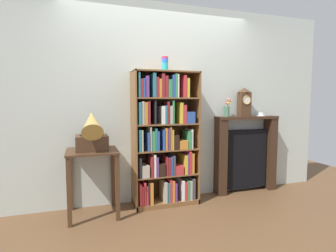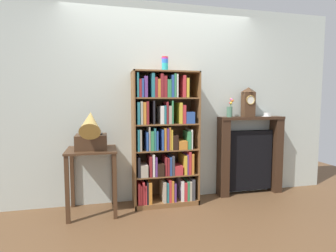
% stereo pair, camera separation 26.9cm
% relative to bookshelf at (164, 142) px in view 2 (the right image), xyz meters
% --- Properties ---
extents(ground_plane, '(7.68, 6.40, 0.02)m').
position_rel_bookshelf_xyz_m(ground_plane, '(0.02, -0.11, -0.81)').
color(ground_plane, brown).
extents(wall_back, '(4.68, 0.08, 2.60)m').
position_rel_bookshelf_xyz_m(wall_back, '(0.19, 0.23, 0.50)').
color(wall_back, beige).
rests_on(wall_back, ground).
extents(bookshelf, '(0.83, 0.36, 1.70)m').
position_rel_bookshelf_xyz_m(bookshelf, '(0.00, 0.00, 0.00)').
color(bookshelf, brown).
rests_on(bookshelf, ground).
extents(cup_stack, '(0.08, 0.08, 0.19)m').
position_rel_bookshelf_xyz_m(cup_stack, '(0.02, 0.03, 0.99)').
color(cup_stack, red).
rests_on(cup_stack, bookshelf).
extents(side_table_left, '(0.57, 0.53, 0.77)m').
position_rel_bookshelf_xyz_m(side_table_left, '(-0.89, -0.08, -0.22)').
color(side_table_left, '#472D1C').
rests_on(side_table_left, ground).
extents(gramophone, '(0.35, 0.50, 0.52)m').
position_rel_bookshelf_xyz_m(gramophone, '(-0.89, -0.14, 0.17)').
color(gramophone, '#472D1C').
rests_on(gramophone, side_table_left).
extents(fireplace_mantel, '(0.95, 0.20, 1.11)m').
position_rel_bookshelf_xyz_m(fireplace_mantel, '(1.28, 0.10, -0.26)').
color(fireplace_mantel, '#382316').
rests_on(fireplace_mantel, ground).
extents(mantel_clock, '(0.17, 0.12, 0.41)m').
position_rel_bookshelf_xyz_m(mantel_clock, '(1.23, 0.09, 0.51)').
color(mantel_clock, '#472D1C').
rests_on(mantel_clock, fireplace_mantel).
extents(flower_vase, '(0.09, 0.09, 0.26)m').
position_rel_bookshelf_xyz_m(flower_vase, '(0.95, 0.09, 0.41)').
color(flower_vase, '#4C7A60').
rests_on(flower_vase, fireplace_mantel).
extents(teacup_with_saucer, '(0.13, 0.13, 0.05)m').
position_rel_bookshelf_xyz_m(teacup_with_saucer, '(1.52, 0.09, 0.33)').
color(teacup_with_saucer, white).
rests_on(teacup_with_saucer, fireplace_mantel).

